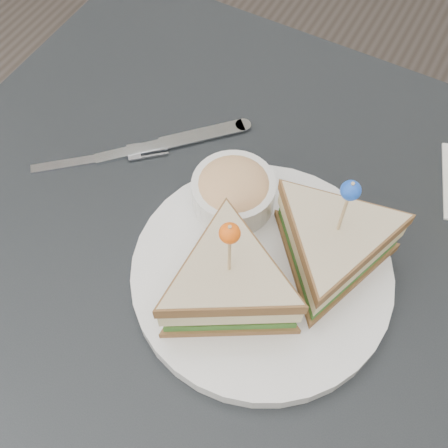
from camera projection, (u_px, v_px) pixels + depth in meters
ground_plane at (218, 405)px, 1.30m from camera, size 3.50×3.50×0.00m
table at (214, 277)px, 0.73m from camera, size 0.80×0.80×0.75m
plate_meal at (272, 259)px, 0.60m from camera, size 0.33×0.31×0.17m
cutlery_fork at (107, 157)px, 0.73m from camera, size 0.15×0.13×0.01m
cutlery_knife at (167, 143)px, 0.74m from camera, size 0.16×0.17×0.01m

